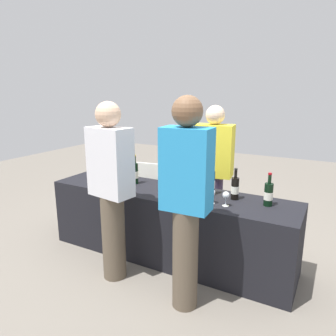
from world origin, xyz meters
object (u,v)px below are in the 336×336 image
Objects in this scene: wine_glass_3 at (226,196)px; menu_board at (153,189)px; wine_bottle_2 at (200,182)px; wine_glass_2 at (211,193)px; guest_0 at (111,187)px; wine_glass_1 at (173,187)px; server_pouring at (213,170)px; guest_1 at (186,198)px; wine_glass_0 at (109,177)px; ice_bucket at (104,169)px; wine_bottle_5 at (268,194)px; wine_bottle_0 at (115,170)px; wine_bottle_1 at (135,173)px; wine_bottle_3 at (211,183)px; wine_bottle_4 at (235,188)px.

wine_glass_3 is 1.87m from menu_board.
wine_glass_2 is at bearing -46.74° from wine_bottle_2.
guest_0 is (-0.59, -0.68, 0.05)m from wine_bottle_2.
wine_glass_2 is (0.42, -0.02, 0.01)m from wine_glass_1.
guest_1 is at bearing 93.70° from server_pouring.
wine_glass_0 is 1.14× the size of wine_glass_1.
wine_bottle_2 reaches higher than ice_bucket.
guest_1 reaches higher than wine_bottle_5.
ice_bucket is (-1.95, 0.05, -0.01)m from wine_bottle_5.
guest_0 is (-1.27, -0.66, 0.06)m from wine_bottle_5.
wine_glass_3 is at bearing -149.36° from wine_bottle_5.
wine_bottle_0 is at bearing 167.04° from wine_glass_1.
guest_0 is (0.19, -0.66, 0.05)m from wine_bottle_1.
wine_bottle_3 is 0.78m from guest_1.
wine_bottle_1 is at bearing 163.83° from wine_glass_1.
guest_1 reaches higher than wine_bottle_0.
wine_glass_3 is at bearing -1.34° from wine_glass_2.
wine_bottle_0 is 0.18× the size of guest_0.
wine_glass_0 is 0.09× the size of guest_1.
wine_glass_0 is at bearing -168.34° from wine_bottle_4.
wine_glass_1 is 0.08× the size of guest_0.
wine_glass_3 is at bearing -44.52° from menu_board.
wine_bottle_4 is at bearing -6.45° from wine_bottle_3.
wine_bottle_0 is at bearing 146.96° from guest_1.
guest_1 is (-0.01, -0.53, 0.12)m from wine_glass_2.
wine_bottle_4 is at bearing 176.07° from wine_bottle_5.
guest_1 reaches higher than wine_bottle_4.
wine_bottle_2 is at bearing 15.74° from wine_glass_0.
menu_board is (-0.51, 1.56, -0.54)m from guest_0.
wine_bottle_0 reaches higher than ice_bucket.
guest_1 is (0.09, -0.77, 0.09)m from wine_bottle_3.
guest_1 reaches higher than wine_glass_0.
wine_glass_3 reaches higher than wine_glass_1.
wine_glass_2 is at bearing -9.90° from wine_bottle_0.
wine_bottle_2 is at bearing 89.13° from server_pouring.
wine_bottle_5 is 1.95m from ice_bucket.
wine_glass_0 is at bearing -89.79° from menu_board.
wine_glass_0 reaches higher than wine_glass_3.
wine_bottle_3 is 0.34m from wine_glass_3.
wine_glass_2 is (1.30, -0.23, -0.01)m from wine_bottle_0.
wine_glass_2 is at bearing -157.68° from wine_bottle_5.
guest_1 is at bearing -83.62° from wine_bottle_3.
ice_bucket is at bearing 14.51° from server_pouring.
wine_glass_3 is (-0.02, -0.22, -0.01)m from wine_bottle_4.
wine_bottle_3 is 0.19× the size of guest_1.
wine_bottle_1 reaches higher than menu_board.
server_pouring is at bearing 118.53° from wine_glass_3.
wine_bottle_0 is at bearing 170.10° from wine_glass_2.
wine_bottle_1 is at bearing -179.76° from wine_bottle_5.
wine_glass_1 is at bearing 176.73° from wine_glass_2.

